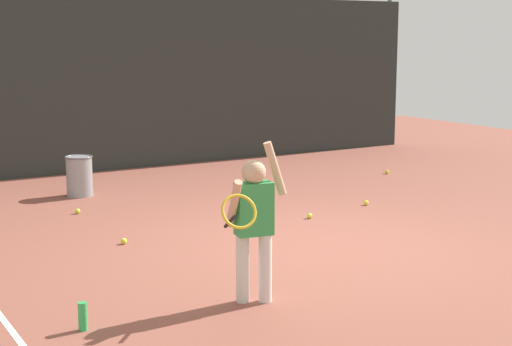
{
  "coord_description": "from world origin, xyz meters",
  "views": [
    {
      "loc": [
        -4.62,
        -6.57,
        2.2
      ],
      "look_at": [
        -0.73,
        0.0,
        0.85
      ],
      "focal_mm": 54.56,
      "sensor_mm": 36.0,
      "label": 1
    }
  ],
  "objects_px": {
    "tennis_ball_3": "(78,211)",
    "tennis_ball_5": "(124,241)",
    "water_bottle": "(83,316)",
    "tennis_ball_4": "(366,203)",
    "tennis_player": "(253,218)",
    "tennis_ball_2": "(387,172)",
    "tennis_ball_0": "(310,216)",
    "ball_hopper": "(79,176)"
  },
  "relations": [
    {
      "from": "ball_hopper",
      "to": "water_bottle",
      "type": "distance_m",
      "value": 5.17
    },
    {
      "from": "tennis_ball_0",
      "to": "tennis_ball_2",
      "type": "bearing_deg",
      "value": 34.25
    },
    {
      "from": "tennis_player",
      "to": "tennis_ball_0",
      "type": "distance_m",
      "value": 3.19
    },
    {
      "from": "tennis_ball_4",
      "to": "tennis_ball_5",
      "type": "height_order",
      "value": "same"
    },
    {
      "from": "water_bottle",
      "to": "tennis_ball_2",
      "type": "relative_size",
      "value": 3.33
    },
    {
      "from": "water_bottle",
      "to": "ball_hopper",
      "type": "bearing_deg",
      "value": 72.21
    },
    {
      "from": "tennis_ball_4",
      "to": "tennis_ball_5",
      "type": "xyz_separation_m",
      "value": [
        -3.46,
        -0.21,
        0.0
      ]
    },
    {
      "from": "ball_hopper",
      "to": "tennis_ball_0",
      "type": "distance_m",
      "value": 3.41
    },
    {
      "from": "tennis_ball_2",
      "to": "tennis_ball_3",
      "type": "distance_m",
      "value": 5.22
    },
    {
      "from": "tennis_ball_0",
      "to": "tennis_ball_5",
      "type": "height_order",
      "value": "same"
    },
    {
      "from": "tennis_ball_5",
      "to": "water_bottle",
      "type": "bearing_deg",
      "value": -118.16
    },
    {
      "from": "tennis_ball_2",
      "to": "tennis_ball_3",
      "type": "bearing_deg",
      "value": -177.28
    },
    {
      "from": "ball_hopper",
      "to": "tennis_ball_2",
      "type": "relative_size",
      "value": 8.52
    },
    {
      "from": "tennis_ball_2",
      "to": "tennis_ball_4",
      "type": "bearing_deg",
      "value": -136.38
    },
    {
      "from": "tennis_player",
      "to": "tennis_ball_0",
      "type": "relative_size",
      "value": 20.46
    },
    {
      "from": "ball_hopper",
      "to": "tennis_ball_2",
      "type": "xyz_separation_m",
      "value": [
        4.83,
        -0.82,
        -0.26
      ]
    },
    {
      "from": "tennis_ball_2",
      "to": "ball_hopper",
      "type": "bearing_deg",
      "value": 170.32
    },
    {
      "from": "tennis_ball_5",
      "to": "tennis_ball_0",
      "type": "bearing_deg",
      "value": -0.78
    },
    {
      "from": "tennis_ball_4",
      "to": "tennis_ball_5",
      "type": "bearing_deg",
      "value": -176.51
    },
    {
      "from": "ball_hopper",
      "to": "tennis_ball_3",
      "type": "bearing_deg",
      "value": -109.58
    },
    {
      "from": "tennis_ball_3",
      "to": "tennis_ball_5",
      "type": "distance_m",
      "value": 1.66
    },
    {
      "from": "water_bottle",
      "to": "tennis_ball_4",
      "type": "bearing_deg",
      "value": 27.35
    },
    {
      "from": "tennis_ball_0",
      "to": "tennis_ball_3",
      "type": "height_order",
      "value": "same"
    },
    {
      "from": "water_bottle",
      "to": "tennis_ball_0",
      "type": "height_order",
      "value": "water_bottle"
    },
    {
      "from": "tennis_player",
      "to": "tennis_ball_2",
      "type": "height_order",
      "value": "tennis_player"
    },
    {
      "from": "water_bottle",
      "to": "tennis_ball_2",
      "type": "height_order",
      "value": "water_bottle"
    },
    {
      "from": "tennis_ball_2",
      "to": "tennis_ball_3",
      "type": "xyz_separation_m",
      "value": [
        -5.21,
        -0.25,
        0.0
      ]
    },
    {
      "from": "ball_hopper",
      "to": "tennis_ball_3",
      "type": "distance_m",
      "value": 1.17
    },
    {
      "from": "water_bottle",
      "to": "tennis_ball_3",
      "type": "height_order",
      "value": "water_bottle"
    },
    {
      "from": "ball_hopper",
      "to": "tennis_ball_3",
      "type": "height_order",
      "value": "ball_hopper"
    },
    {
      "from": "ball_hopper",
      "to": "tennis_ball_5",
      "type": "bearing_deg",
      "value": -98.5
    },
    {
      "from": "ball_hopper",
      "to": "tennis_ball_3",
      "type": "relative_size",
      "value": 8.52
    },
    {
      "from": "tennis_player",
      "to": "ball_hopper",
      "type": "relative_size",
      "value": 2.4
    },
    {
      "from": "tennis_ball_5",
      "to": "tennis_ball_3",
      "type": "bearing_deg",
      "value": 89.06
    },
    {
      "from": "tennis_ball_0",
      "to": "tennis_ball_3",
      "type": "bearing_deg",
      "value": 144.34
    },
    {
      "from": "ball_hopper",
      "to": "tennis_ball_0",
      "type": "relative_size",
      "value": 8.52
    },
    {
      "from": "tennis_ball_4",
      "to": "tennis_ball_5",
      "type": "relative_size",
      "value": 1.0
    },
    {
      "from": "water_bottle",
      "to": "tennis_ball_4",
      "type": "distance_m",
      "value": 5.21
    },
    {
      "from": "tennis_ball_2",
      "to": "tennis_ball_0",
      "type": "bearing_deg",
      "value": -145.75
    },
    {
      "from": "tennis_ball_5",
      "to": "ball_hopper",
      "type": "bearing_deg",
      "value": 81.5
    },
    {
      "from": "water_bottle",
      "to": "tennis_ball_0",
      "type": "distance_m",
      "value": 4.16
    },
    {
      "from": "tennis_player",
      "to": "ball_hopper",
      "type": "distance_m",
      "value": 5.06
    }
  ]
}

